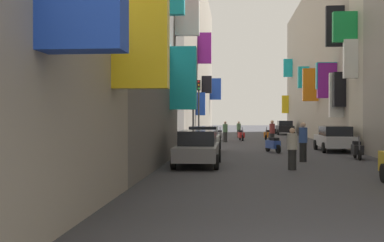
{
  "coord_description": "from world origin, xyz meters",
  "views": [
    {
      "loc": [
        -2.0,
        -5.4,
        2.09
      ],
      "look_at": [
        -5.16,
        31.06,
        1.68
      ],
      "focal_mm": 45.6,
      "sensor_mm": 36.0,
      "label": 1
    }
  ],
  "objects_px": {
    "scooter_orange": "(268,135)",
    "pedestrian_near_right": "(303,142)",
    "scooter_black": "(357,150)",
    "scooter_blue": "(273,144)",
    "scooter_silver": "(220,135)",
    "pedestrian_crossing": "(239,130)",
    "parked_car_white": "(204,139)",
    "parked_car_silver": "(335,138)",
    "scooter_red": "(241,135)",
    "parked_car_black": "(285,127)",
    "traffic_light_near_corner": "(193,106)",
    "pedestrian_far_away": "(272,133)",
    "pedestrian_mid_street": "(292,149)",
    "parked_car_grey": "(198,147)",
    "pedestrian_near_left": "(225,132)",
    "traffic_light_far_corner": "(199,101)"
  },
  "relations": [
    {
      "from": "pedestrian_near_left",
      "to": "pedestrian_far_away",
      "type": "relative_size",
      "value": 0.93
    },
    {
      "from": "traffic_light_far_corner",
      "to": "pedestrian_crossing",
      "type": "bearing_deg",
      "value": 74.3
    },
    {
      "from": "pedestrian_near_right",
      "to": "parked_car_silver",
      "type": "bearing_deg",
      "value": 67.58
    },
    {
      "from": "parked_car_grey",
      "to": "parked_car_silver",
      "type": "height_order",
      "value": "parked_car_silver"
    },
    {
      "from": "pedestrian_crossing",
      "to": "pedestrian_near_right",
      "type": "xyz_separation_m",
      "value": [
        2.68,
        -23.72,
        0.13
      ]
    },
    {
      "from": "pedestrian_crossing",
      "to": "scooter_red",
      "type": "bearing_deg",
      "value": -88.22
    },
    {
      "from": "pedestrian_mid_street",
      "to": "scooter_orange",
      "type": "bearing_deg",
      "value": 88.45
    },
    {
      "from": "scooter_silver",
      "to": "pedestrian_crossing",
      "type": "distance_m",
      "value": 5.52
    },
    {
      "from": "parked_car_black",
      "to": "traffic_light_near_corner",
      "type": "relative_size",
      "value": 1.06
    },
    {
      "from": "parked_car_black",
      "to": "pedestrian_near_left",
      "type": "relative_size",
      "value": 2.56
    },
    {
      "from": "parked_car_silver",
      "to": "scooter_red",
      "type": "distance_m",
      "value": 13.1
    },
    {
      "from": "parked_car_black",
      "to": "pedestrian_far_away",
      "type": "distance_m",
      "value": 20.51
    },
    {
      "from": "parked_car_white",
      "to": "traffic_light_near_corner",
      "type": "distance_m",
      "value": 4.06
    },
    {
      "from": "pedestrian_crossing",
      "to": "parked_car_grey",
      "type": "bearing_deg",
      "value": -94.32
    },
    {
      "from": "parked_car_white",
      "to": "scooter_black",
      "type": "xyz_separation_m",
      "value": [
        7.6,
        -3.46,
        -0.32
      ]
    },
    {
      "from": "parked_car_white",
      "to": "pedestrian_far_away",
      "type": "xyz_separation_m",
      "value": [
        4.35,
        6.8,
        0.1
      ]
    },
    {
      "from": "scooter_orange",
      "to": "pedestrian_near_right",
      "type": "bearing_deg",
      "value": -89.23
    },
    {
      "from": "parked_car_silver",
      "to": "pedestrian_mid_street",
      "type": "relative_size",
      "value": 2.62
    },
    {
      "from": "pedestrian_far_away",
      "to": "traffic_light_far_corner",
      "type": "height_order",
      "value": "traffic_light_far_corner"
    },
    {
      "from": "parked_car_silver",
      "to": "scooter_black",
      "type": "bearing_deg",
      "value": -89.44
    },
    {
      "from": "parked_car_grey",
      "to": "scooter_red",
      "type": "height_order",
      "value": "parked_car_grey"
    },
    {
      "from": "parked_car_white",
      "to": "scooter_orange",
      "type": "bearing_deg",
      "value": 72.48
    },
    {
      "from": "parked_car_black",
      "to": "scooter_blue",
      "type": "xyz_separation_m",
      "value": [
        -3.37,
        -26.67,
        -0.33
      ]
    },
    {
      "from": "scooter_blue",
      "to": "pedestrian_far_away",
      "type": "bearing_deg",
      "value": 86.03
    },
    {
      "from": "scooter_blue",
      "to": "traffic_light_near_corner",
      "type": "relative_size",
      "value": 0.44
    },
    {
      "from": "parked_car_silver",
      "to": "scooter_red",
      "type": "bearing_deg",
      "value": 113.62
    },
    {
      "from": "scooter_blue",
      "to": "pedestrian_mid_street",
      "type": "height_order",
      "value": "pedestrian_mid_street"
    },
    {
      "from": "parked_car_black",
      "to": "scooter_silver",
      "type": "distance_m",
      "value": 15.25
    },
    {
      "from": "pedestrian_mid_street",
      "to": "parked_car_white",
      "type": "bearing_deg",
      "value": 115.14
    },
    {
      "from": "parked_car_grey",
      "to": "parked_car_silver",
      "type": "distance_m",
      "value": 11.37
    },
    {
      "from": "parked_car_black",
      "to": "scooter_black",
      "type": "distance_m",
      "value": 30.56
    },
    {
      "from": "scooter_blue",
      "to": "scooter_red",
      "type": "bearing_deg",
      "value": 96.95
    },
    {
      "from": "parked_car_black",
      "to": "scooter_red",
      "type": "xyz_separation_m",
      "value": [
        -4.98,
        -13.51,
        -0.33
      ]
    },
    {
      "from": "pedestrian_far_away",
      "to": "scooter_red",
      "type": "bearing_deg",
      "value": 106.79
    },
    {
      "from": "parked_car_white",
      "to": "pedestrian_near_right",
      "type": "xyz_separation_m",
      "value": [
        4.82,
        -5.02,
        0.12
      ]
    },
    {
      "from": "scooter_orange",
      "to": "pedestrian_far_away",
      "type": "bearing_deg",
      "value": -91.58
    },
    {
      "from": "scooter_silver",
      "to": "pedestrian_near_left",
      "type": "height_order",
      "value": "pedestrian_near_left"
    },
    {
      "from": "scooter_orange",
      "to": "pedestrian_near_left",
      "type": "relative_size",
      "value": 1.13
    },
    {
      "from": "scooter_red",
      "to": "pedestrian_crossing",
      "type": "distance_m",
      "value": 5.13
    },
    {
      "from": "parked_car_grey",
      "to": "pedestrian_near_right",
      "type": "bearing_deg",
      "value": 24.04
    },
    {
      "from": "parked_car_grey",
      "to": "scooter_silver",
      "type": "bearing_deg",
      "value": 89.08
    },
    {
      "from": "pedestrian_mid_street",
      "to": "traffic_light_near_corner",
      "type": "bearing_deg",
      "value": 112.14
    },
    {
      "from": "parked_car_white",
      "to": "parked_car_silver",
      "type": "distance_m",
      "value": 7.72
    },
    {
      "from": "traffic_light_near_corner",
      "to": "pedestrian_mid_street",
      "type": "bearing_deg",
      "value": -67.86
    },
    {
      "from": "scooter_black",
      "to": "pedestrian_mid_street",
      "type": "height_order",
      "value": "pedestrian_mid_street"
    },
    {
      "from": "scooter_black",
      "to": "pedestrian_far_away",
      "type": "relative_size",
      "value": 1.01
    },
    {
      "from": "scooter_blue",
      "to": "pedestrian_crossing",
      "type": "relative_size",
      "value": 1.13
    },
    {
      "from": "traffic_light_near_corner",
      "to": "pedestrian_far_away",
      "type": "bearing_deg",
      "value": 32.6
    },
    {
      "from": "scooter_silver",
      "to": "scooter_black",
      "type": "bearing_deg",
      "value": -67.27
    },
    {
      "from": "scooter_black",
      "to": "scooter_blue",
      "type": "height_order",
      "value": "same"
    }
  ]
}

